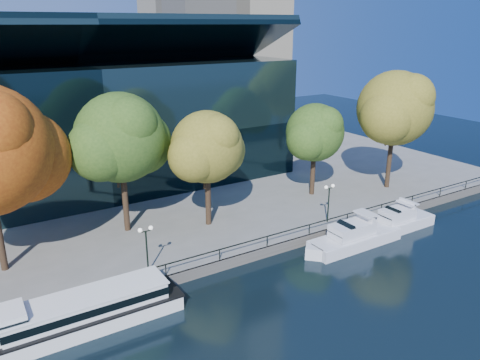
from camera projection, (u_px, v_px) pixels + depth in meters
ground at (239, 287)px, 38.17m from camera, size 160.00×160.00×0.00m
promenade at (107, 169)px, 67.33m from camera, size 90.00×67.08×1.00m
railing at (220, 250)px, 40.18m from camera, size 88.20×0.08×0.99m
convention_building at (81, 123)px, 59.09m from camera, size 50.00×24.57×21.43m
tour_boat at (75, 314)px, 32.39m from camera, size 15.81×3.53×3.00m
cruiser_near at (352, 237)px, 44.73m from camera, size 10.92×2.81×3.16m
cruiser_far at (397, 221)px, 48.39m from camera, size 9.27×2.57×3.03m
tree_2 at (122, 139)px, 43.43m from camera, size 10.52×8.63×13.57m
tree_3 at (209, 148)px, 45.22m from camera, size 8.82×7.23×11.62m
tree_4 at (316, 134)px, 53.77m from camera, size 8.37×6.86×10.86m
tree_5 at (396, 110)px, 55.50m from camera, size 11.12×9.12×14.31m
lamp_1 at (146, 239)px, 37.52m from camera, size 1.26×0.36×4.03m
lamp_2 at (329, 195)px, 47.25m from camera, size 1.26×0.36×4.03m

